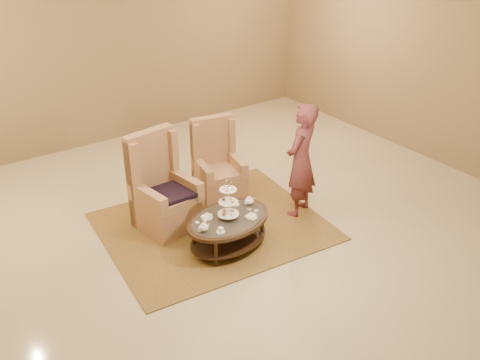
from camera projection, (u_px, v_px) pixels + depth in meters
ground at (243, 236)px, 7.02m from camera, size 8.00×8.00×0.00m
ceiling at (243, 236)px, 7.02m from camera, size 8.00×8.00×0.02m
wall_back at (108, 43)px, 9.10m from camera, size 8.00×0.04×3.50m
wall_right at (455, 58)px, 8.22m from camera, size 0.04×8.00×3.50m
rug at (213, 226)px, 7.23m from camera, size 3.03×2.60×0.02m
tea_table at (228, 223)px, 6.65m from camera, size 1.27×0.97×0.97m
armchair_left at (162, 196)px, 7.07m from camera, size 0.81×0.84×1.31m
armchair_right at (217, 171)px, 7.82m from camera, size 0.75×0.77×1.18m
person at (301, 161)px, 7.19m from camera, size 0.70×0.60×1.61m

